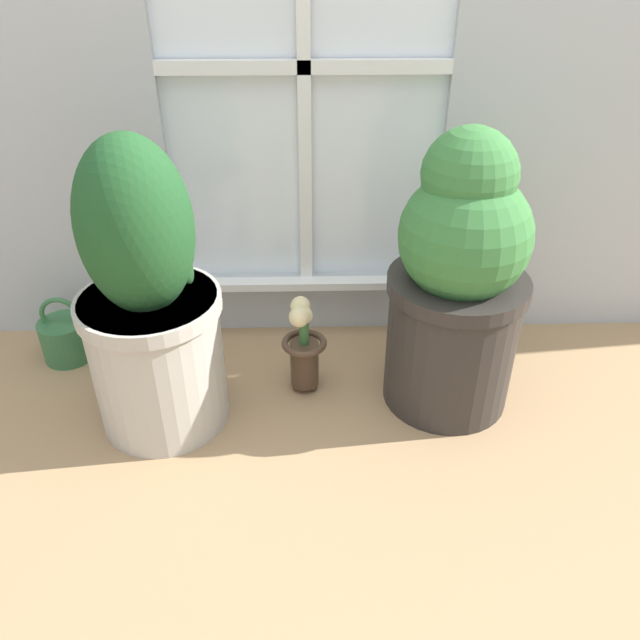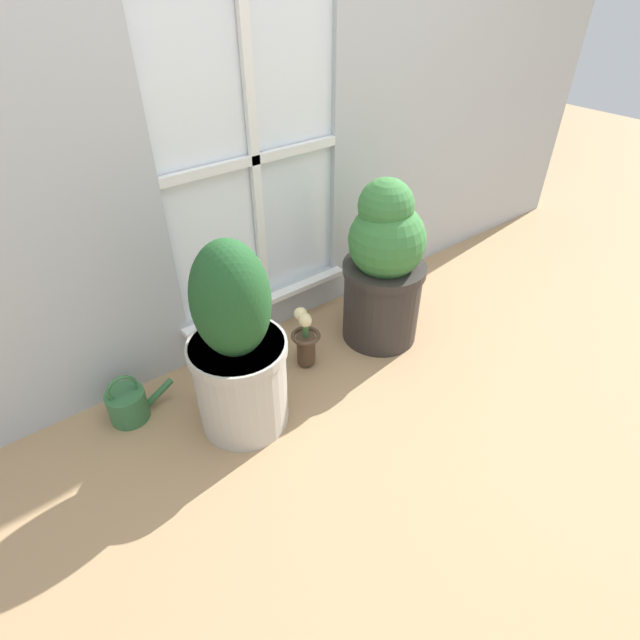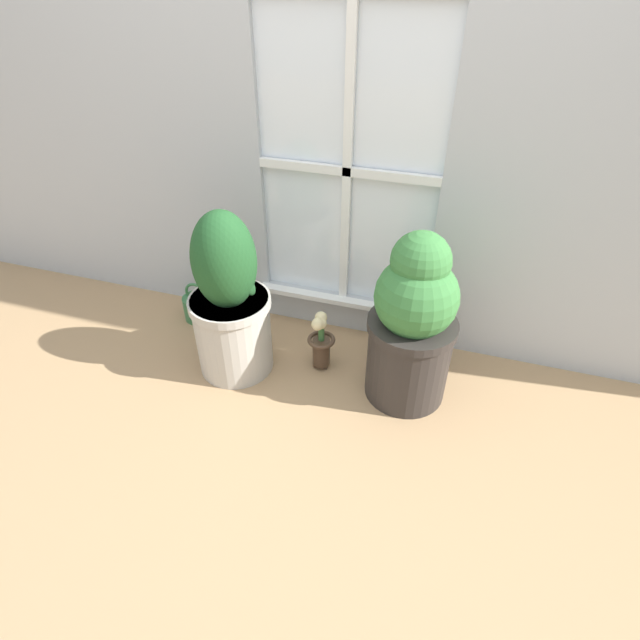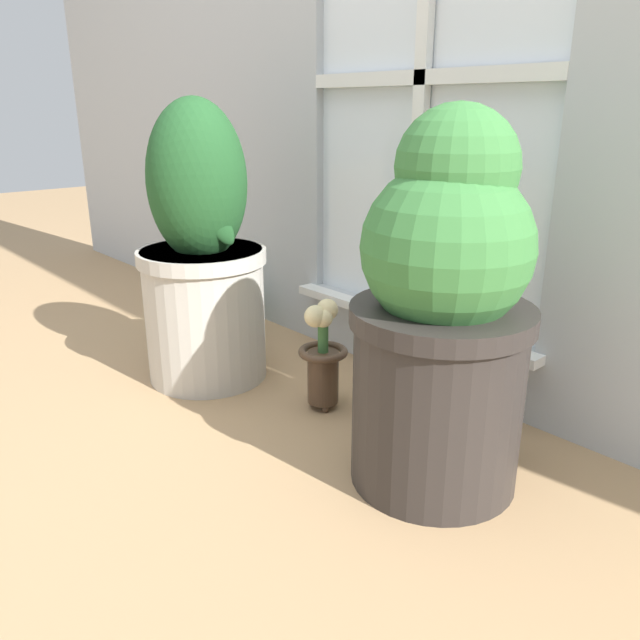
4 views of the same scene
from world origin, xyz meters
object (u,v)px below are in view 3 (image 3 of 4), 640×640
(flower_vase, at_px, (321,341))
(watering_can, at_px, (199,307))
(potted_plant_left, at_px, (230,304))
(potted_plant_right, at_px, (413,324))

(flower_vase, distance_m, watering_can, 0.73)
(flower_vase, xyz_separation_m, watering_can, (-0.71, 0.16, -0.07))
(potted_plant_left, distance_m, flower_vase, 0.43)
(potted_plant_left, height_order, flower_vase, potted_plant_left)
(potted_plant_left, height_order, potted_plant_right, potted_plant_left)
(watering_can, bearing_deg, flower_vase, -13.11)
(flower_vase, relative_size, watering_can, 1.10)
(potted_plant_right, bearing_deg, flower_vase, 173.90)
(potted_plant_left, bearing_deg, flower_vase, 16.74)
(flower_vase, bearing_deg, potted_plant_left, -163.26)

